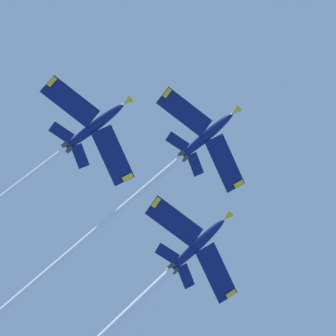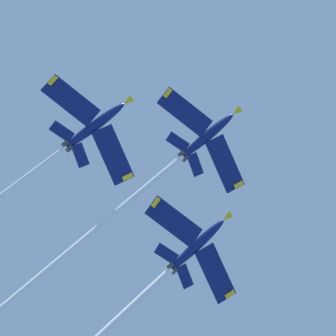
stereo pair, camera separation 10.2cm
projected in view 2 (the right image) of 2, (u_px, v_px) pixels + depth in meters
jet_lead at (166, 171)px, 104.12m from camera, size 32.39×36.92×22.60m
jet_left_wing at (144, 295)px, 100.27m from camera, size 33.00×38.12×23.13m
jet_right_wing at (56, 155)px, 100.17m from camera, size 34.53×39.19×25.04m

